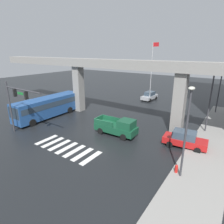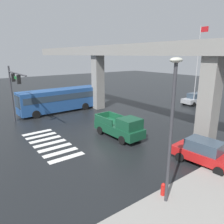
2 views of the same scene
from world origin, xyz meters
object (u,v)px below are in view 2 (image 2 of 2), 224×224
Objects in this scene: pickup_truck at (121,127)px; flagpole at (198,62)px; sedan_silver at (195,99)px; traffic_signal_mast at (14,84)px; city_bus at (60,99)px; street_lamp_near_corner at (172,118)px; sedan_red at (204,153)px; fire_hydrant at (163,190)px.

flagpole is at bearing 101.14° from pickup_truck.
traffic_signal_mast is at bearing -102.82° from sedan_silver.
city_bus is 1.50× the size of street_lamp_near_corner.
flagpole is at bearing 62.53° from city_bus.
sedan_red is at bearing -55.05° from flagpole.
sedan_silver reaches higher than fire_hydrant.
pickup_truck reaches higher than sedan_silver.
sedan_red is at bearing -55.44° from sedan_silver.
flagpole reaches higher than city_bus.
traffic_signal_mast reaches higher than sedan_silver.
fire_hydrant is (20.08, -3.12, -1.29)m from city_bus.
sedan_red is 5.16m from fire_hydrant.
city_bus reaches higher than sedan_red.
sedan_red is 0.69× the size of traffic_signal_mast.
traffic_signal_mast reaches higher than sedan_red.
pickup_truck is 17.73m from flagpole.
city_bus is at bearing -174.20° from sedan_red.
sedan_silver is 25.09m from traffic_signal_mast.
pickup_truck is 9.86m from street_lamp_near_corner.
city_bus is 0.98× the size of flagpole.
sedan_red is (19.36, 1.97, -0.87)m from city_bus.
pickup_truck is 0.48× the size of city_bus.
pickup_truck is 0.46× the size of flagpole.
fire_hydrant is at bearing 149.44° from street_lamp_near_corner.
fire_hydrant is (0.72, -5.09, -0.42)m from sedan_red.
flagpole reaches higher than sedan_red.
flagpole is (-11.23, 20.14, 5.95)m from fire_hydrant.
sedan_silver is 24.37m from fire_hydrant.
sedan_silver is 25.04m from street_lamp_near_corner.
city_bus is 20.36m from fire_hydrant.
pickup_truck is 8.75m from fire_hydrant.
sedan_silver is at bearing 65.66° from city_bus.
flagpole reaches higher than pickup_truck.
city_bus is 20.94m from street_lamp_near_corner.
traffic_signal_mast is at bearing -171.35° from street_lamp_near_corner.
sedan_red is at bearing 11.89° from pickup_truck.
pickup_truck is at bearing 2.09° from city_bus.
street_lamp_near_corner is (12.26, -21.51, 3.70)m from sedan_silver.
sedan_silver is 0.67× the size of traffic_signal_mast.
fire_hydrant is at bearing -24.10° from pickup_truck.
sedan_silver is at bearing 119.14° from fire_hydrant.
street_lamp_near_corner reaches higher than sedan_silver.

